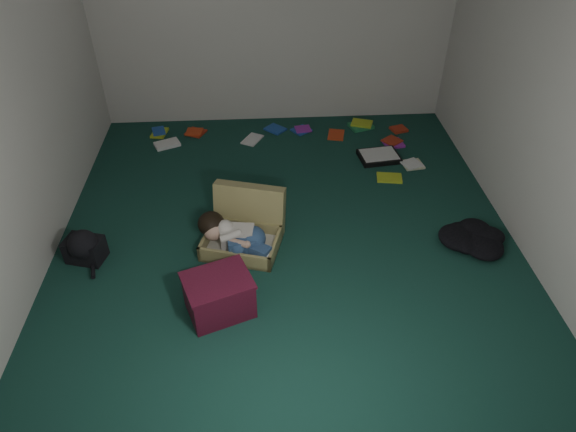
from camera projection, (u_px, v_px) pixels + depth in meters
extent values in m
plane|color=#143B31|center=(287.00, 236.00, 4.57)|extent=(4.50, 4.50, 0.00)
plane|color=silver|center=(274.00, 9.00, 5.52)|extent=(4.50, 0.00, 4.50)
plane|color=silver|center=(322.00, 358.00, 2.00)|extent=(4.50, 0.00, 4.50)
plane|color=silver|center=(7.00, 110.00, 3.66)|extent=(0.00, 4.50, 4.50)
plane|color=silver|center=(552.00, 94.00, 3.86)|extent=(0.00, 4.50, 4.50)
cube|color=#9E9357|center=(241.00, 243.00, 4.39)|extent=(0.73, 0.60, 0.14)
cube|color=beige|center=(241.00, 246.00, 4.41)|extent=(0.66, 0.54, 0.02)
cube|color=#9E9357|center=(249.00, 209.00, 4.52)|extent=(0.66, 0.36, 0.46)
cube|color=beige|center=(238.00, 237.00, 4.32)|extent=(0.29, 0.19, 0.20)
sphere|color=tan|center=(214.00, 231.00, 4.30)|extent=(0.17, 0.17, 0.17)
ellipsoid|color=black|center=(211.00, 224.00, 4.33)|extent=(0.23, 0.24, 0.20)
ellipsoid|color=navy|center=(254.00, 238.00, 4.31)|extent=(0.21, 0.24, 0.20)
cube|color=navy|center=(242.00, 246.00, 4.25)|extent=(0.24, 0.14, 0.13)
cube|color=navy|center=(258.00, 251.00, 4.24)|extent=(0.24, 0.21, 0.10)
sphere|color=white|center=(269.00, 251.00, 4.25)|extent=(0.10, 0.10, 0.10)
sphere|color=white|center=(267.00, 257.00, 4.21)|extent=(0.09, 0.09, 0.09)
cylinder|color=tan|center=(239.00, 243.00, 4.20)|extent=(0.17, 0.10, 0.06)
cube|color=#4B0F22|center=(219.00, 296.00, 3.79)|extent=(0.56, 0.50, 0.31)
cube|color=#4B0F22|center=(217.00, 281.00, 3.69)|extent=(0.58, 0.52, 0.02)
cube|color=black|center=(379.00, 157.00, 5.57)|extent=(0.46, 0.37, 0.05)
cube|color=white|center=(379.00, 154.00, 5.55)|extent=(0.41, 0.32, 0.01)
cube|color=#B5CF24|center=(160.00, 133.00, 6.01)|extent=(0.22, 0.16, 0.02)
cube|color=#B22E17|center=(196.00, 132.00, 6.02)|extent=(0.27, 0.26, 0.02)
cube|color=white|center=(252.00, 139.00, 5.90)|extent=(0.22, 0.25, 0.02)
cube|color=#1E4BA5|center=(301.00, 130.00, 6.07)|extent=(0.23, 0.26, 0.02)
cube|color=red|center=(336.00, 134.00, 5.98)|extent=(0.27, 0.25, 0.02)
cube|color=#23824A|center=(361.00, 126.00, 6.14)|extent=(0.23, 0.18, 0.02)
cube|color=purple|center=(393.00, 144.00, 5.82)|extent=(0.27, 0.27, 0.02)
cube|color=#EAE7C0|center=(413.00, 164.00, 5.48)|extent=(0.20, 0.24, 0.02)
cube|color=#B5CF24|center=(389.00, 178.00, 5.28)|extent=(0.24, 0.27, 0.02)
cube|color=#B22E17|center=(399.00, 130.00, 6.08)|extent=(0.27, 0.24, 0.02)
cube|color=white|center=(167.00, 145.00, 5.80)|extent=(0.24, 0.20, 0.02)
cube|color=#1E4BA5|center=(275.00, 129.00, 6.08)|extent=(0.27, 0.27, 0.02)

